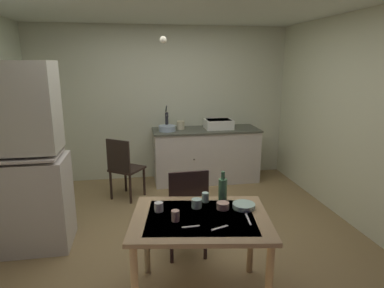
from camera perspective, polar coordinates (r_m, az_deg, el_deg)
ground_plane at (r=3.99m, az=-2.21°, el=-14.93°), size 5.18×5.18×0.00m
wall_back at (r=5.58m, az=-5.16°, el=6.91°), size 4.28×0.10×2.50m
wall_right at (r=4.38m, az=26.61°, el=3.58°), size 0.10×4.10×2.50m
hutch_cabinet at (r=3.80m, az=-27.48°, el=-3.21°), size 0.89×0.57×1.94m
counter_cabinet at (r=5.48m, az=2.39°, el=-1.88°), size 1.72×0.64×0.87m
sink_basin at (r=5.41m, az=4.57°, el=3.46°), size 0.44×0.34×0.15m
hand_pump at (r=5.29m, az=-4.37°, el=4.24°), size 0.05×0.27×0.39m
mixing_bowl_counter at (r=5.22m, az=-4.31°, el=2.71°), size 0.26×0.26×0.09m
stoneware_crock at (r=5.35m, az=-1.97°, el=3.27°), size 0.12×0.12×0.14m
dining_table at (r=2.72m, az=1.46°, el=-14.21°), size 1.20×0.97×0.74m
chair_far_side at (r=3.35m, az=-0.91°, el=-11.47°), size 0.41×0.41×0.94m
chair_by_counter at (r=4.80m, az=-11.63°, el=-3.93°), size 0.56×0.56×0.90m
serving_bowl_wide at (r=2.85m, az=8.91°, el=-10.47°), size 0.19×0.19×0.04m
soup_bowl_small at (r=2.81m, az=5.33°, el=-10.53°), size 0.11×0.11×0.06m
teacup_mint at (r=2.92m, az=2.31°, el=-9.15°), size 0.06×0.06×0.08m
mug_tall at (r=2.82m, az=0.80°, el=-10.17°), size 0.09×0.09×0.07m
mug_dark at (r=2.77m, az=-5.75°, el=-10.72°), size 0.07×0.07×0.08m
teacup_cream at (r=2.60m, az=-2.89°, el=-12.23°), size 0.06×0.06×0.09m
glass_bottle at (r=2.94m, az=5.31°, el=-7.70°), size 0.07×0.07×0.27m
table_knife at (r=2.67m, az=9.66°, el=-12.66°), size 0.04×0.19×0.00m
teaspoon_near_bowl at (r=2.53m, az=-0.19°, el=-14.06°), size 0.13×0.02×0.00m
teaspoon_by_cup at (r=2.52m, az=4.81°, el=-14.20°), size 0.14×0.07×0.00m
pendant_bulb at (r=3.89m, az=-4.98°, el=17.45°), size 0.08×0.08×0.08m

